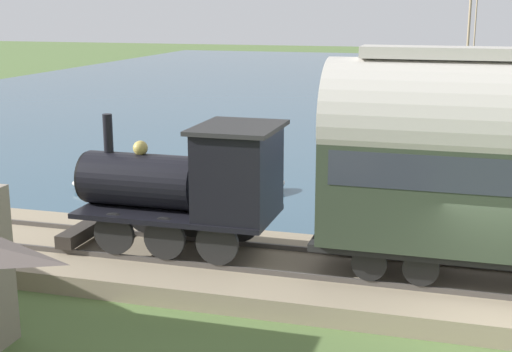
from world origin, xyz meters
name	(u,v)px	position (x,y,z in m)	size (l,w,h in m)	color
ground_plane	(500,332)	(0.00, 0.00, 0.00)	(200.00, 200.00, 0.00)	#516B38
harbor_water	(476,89)	(43.95, 0.00, 0.00)	(80.00, 80.00, 0.01)	#38566B
rail_embankment	(498,294)	(1.43, 0.00, 0.23)	(4.45, 56.00, 0.58)	gray
steam_locomotive	(193,181)	(1.43, 7.01, 2.26)	(2.32, 5.25, 3.19)	black
sailboat_white	(471,90)	(37.27, 0.43, 0.68)	(3.97, 5.10, 7.92)	white
sailboat_blue	(461,145)	(15.90, 0.93, 0.75)	(2.58, 4.00, 7.92)	#335199
rowboat_far_out	(209,172)	(10.54, 9.92, 0.24)	(1.24, 2.49, 0.46)	#B7B2A3
rowboat_off_pier	(101,182)	(8.06, 13.08, 0.23)	(1.78, 2.21, 0.44)	#B7B2A3
rowboat_mid_harbor	(259,187)	(8.86, 7.48, 0.26)	(2.37, 1.97, 0.51)	silver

